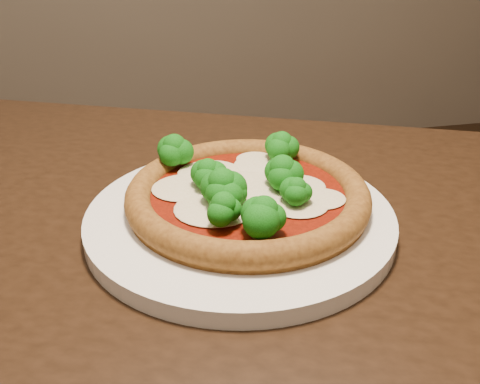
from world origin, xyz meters
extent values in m
cube|color=black|center=(0.21, -0.01, 0.73)|extent=(1.29, 1.09, 0.04)
cylinder|color=black|center=(-0.12, 0.47, 0.35)|extent=(0.06, 0.06, 0.71)
cylinder|color=white|center=(0.21, 0.02, 0.76)|extent=(0.32, 0.32, 0.02)
cylinder|color=brown|center=(0.22, 0.03, 0.77)|extent=(0.25, 0.25, 0.01)
torus|color=brown|center=(0.22, 0.03, 0.78)|extent=(0.26, 0.26, 0.03)
cylinder|color=#711205|center=(0.22, 0.03, 0.78)|extent=(0.21, 0.21, 0.00)
ellipsoid|color=beige|center=(0.25, 0.09, 0.78)|extent=(0.06, 0.06, 0.01)
ellipsoid|color=beige|center=(0.25, 0.11, 0.78)|extent=(0.04, 0.04, 0.00)
ellipsoid|color=beige|center=(0.29, 0.00, 0.78)|extent=(0.05, 0.05, 0.00)
ellipsoid|color=beige|center=(0.16, 0.05, 0.78)|extent=(0.07, 0.06, 0.01)
ellipsoid|color=beige|center=(0.27, -0.01, 0.78)|extent=(0.06, 0.05, 0.00)
ellipsoid|color=beige|center=(0.19, 0.08, 0.78)|extent=(0.07, 0.07, 0.01)
ellipsoid|color=beige|center=(0.21, 0.03, 0.78)|extent=(0.11, 0.10, 0.01)
ellipsoid|color=beige|center=(0.18, 0.00, 0.78)|extent=(0.09, 0.08, 0.01)
ellipsoid|color=beige|center=(0.27, 0.03, 0.78)|extent=(0.07, 0.06, 0.01)
ellipsoid|color=#168314|center=(0.22, -0.06, 0.81)|extent=(0.05, 0.05, 0.04)
ellipsoid|color=#168314|center=(0.26, -0.01, 0.80)|extent=(0.04, 0.04, 0.03)
ellipsoid|color=#168314|center=(0.18, 0.04, 0.80)|extent=(0.04, 0.04, 0.04)
ellipsoid|color=#168314|center=(0.28, 0.09, 0.81)|extent=(0.04, 0.04, 0.04)
ellipsoid|color=#168314|center=(0.22, -0.05, 0.80)|extent=(0.03, 0.03, 0.03)
ellipsoid|color=#168314|center=(0.26, 0.02, 0.81)|extent=(0.05, 0.05, 0.04)
ellipsoid|color=#168314|center=(0.19, -0.03, 0.80)|extent=(0.04, 0.04, 0.03)
ellipsoid|color=#168314|center=(0.20, 0.00, 0.80)|extent=(0.04, 0.04, 0.04)
ellipsoid|color=#168314|center=(0.15, 0.11, 0.81)|extent=(0.05, 0.05, 0.04)
ellipsoid|color=#168314|center=(0.19, 0.00, 0.81)|extent=(0.05, 0.05, 0.04)
camera|label=1|loc=(0.11, -0.46, 1.05)|focal=40.00mm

